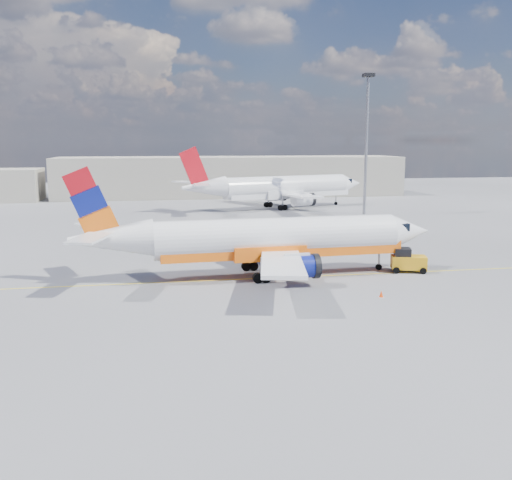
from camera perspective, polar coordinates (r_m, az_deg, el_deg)
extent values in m
plane|color=#58585C|center=(44.96, 3.52, -4.66)|extent=(240.00, 240.00, 0.00)
cube|color=yellow|center=(47.79, 2.69, -3.76)|extent=(70.00, 0.15, 0.01)
cube|color=#A8A291|center=(118.51, -2.52, 6.39)|extent=(70.00, 14.00, 8.00)
cylinder|color=white|center=(47.84, 2.13, 0.36)|extent=(20.68, 4.31, 3.17)
cone|color=white|center=(52.31, 15.07, 0.85)|extent=(3.90, 3.38, 3.17)
cone|color=white|center=(46.18, -14.31, 0.12)|extent=(6.69, 3.37, 3.02)
cube|color=black|center=(51.64, 13.81, 1.36)|extent=(1.70, 2.23, 0.65)
cube|color=orange|center=(48.16, 2.65, -0.88)|extent=(20.65, 3.75, 1.12)
cube|color=white|center=(53.93, -1.13, 0.55)|extent=(6.16, 11.59, 0.75)
cube|color=white|center=(41.45, 2.61, -2.32)|extent=(5.04, 11.56, 0.75)
cylinder|color=navy|center=(52.26, 1.40, -0.74)|extent=(3.45, 1.96, 1.77)
cylinder|color=navy|center=(44.34, 4.11, -2.70)|extent=(3.45, 1.96, 1.77)
cylinder|color=black|center=(52.65, 2.98, -0.67)|extent=(0.57, 1.98, 1.96)
cylinder|color=black|center=(44.80, 5.94, -2.60)|extent=(0.57, 1.98, 1.96)
cube|color=orange|center=(45.85, -16.21, 3.56)|extent=(4.39, 0.52, 5.83)
cube|color=white|center=(49.09, -15.91, 1.33)|extent=(3.60, 5.09, 0.17)
cube|color=white|center=(43.19, -16.27, 0.18)|extent=(3.18, 5.04, 0.17)
cylinder|color=gray|center=(51.45, 12.20, -1.67)|extent=(0.18, 0.18, 1.96)
cylinder|color=black|center=(51.64, 12.16, -2.65)|extent=(0.53, 0.25, 0.52)
cylinder|color=black|center=(50.11, -0.63, -2.62)|extent=(0.86, 0.40, 0.84)
cylinder|color=black|center=(45.86, 0.58, -3.81)|extent=(0.86, 0.40, 0.84)
cylinder|color=white|center=(96.45, 3.02, 5.39)|extent=(22.64, 10.10, 3.50)
cone|color=white|center=(103.82, 9.44, 5.60)|extent=(4.97, 4.57, 3.50)
cone|color=white|center=(89.85, -5.26, 5.26)|extent=(7.87, 5.32, 3.32)
cube|color=black|center=(102.93, 8.80, 5.89)|extent=(2.38, 2.78, 0.72)
cube|color=white|center=(96.81, 3.28, 4.71)|extent=(22.46, 9.52, 1.23)
cube|color=white|center=(102.07, 0.22, 5.14)|extent=(9.24, 12.25, 0.83)
cube|color=white|center=(89.59, 4.49, 4.44)|extent=(4.02, 12.52, 0.83)
cylinder|color=white|center=(100.87, 1.93, 4.52)|extent=(4.12, 2.97, 1.95)
cylinder|color=white|center=(92.94, 4.72, 4.02)|extent=(4.12, 2.97, 1.95)
cylinder|color=black|center=(101.68, 2.75, 4.55)|extent=(1.14, 2.22, 2.16)
cylinder|color=black|center=(93.82, 5.58, 4.07)|extent=(1.14, 2.22, 2.16)
cube|color=#B50D18|center=(89.09, -6.22, 7.23)|extent=(4.70, 1.74, 6.42)
cube|color=white|center=(92.30, -6.93, 5.77)|extent=(4.82, 5.50, 0.19)
cube|color=white|center=(86.18, -5.39, 5.51)|extent=(2.32, 5.17, 0.19)
cylinder|color=gray|center=(102.22, 8.01, 4.21)|extent=(0.23, 0.23, 2.16)
cylinder|color=black|center=(102.32, 7.99, 3.65)|extent=(0.62, 0.41, 0.58)
cylinder|color=black|center=(97.89, 1.23, 3.57)|extent=(1.00, 0.65, 0.93)
cylinder|color=black|center=(93.61, 2.67, 3.27)|extent=(1.00, 0.65, 0.93)
cylinder|color=black|center=(52.09, 13.62, -2.57)|extent=(0.61, 0.37, 0.57)
cylinder|color=black|center=(50.55, 13.85, -2.96)|extent=(0.61, 0.37, 0.57)
cylinder|color=black|center=(52.43, 16.08, -2.60)|extent=(0.61, 0.37, 0.57)
cylinder|color=black|center=(50.91, 16.38, -2.99)|extent=(0.61, 0.37, 0.57)
cube|color=gold|center=(51.36, 15.01, -2.16)|extent=(3.27, 2.34, 1.13)
cube|color=black|center=(51.10, 14.43, -1.16)|extent=(1.68, 1.68, 0.68)
cube|color=white|center=(42.78, 12.40, -5.61)|extent=(0.36, 0.36, 0.04)
cone|color=#FF450A|center=(42.71, 12.42, -5.28)|extent=(0.31, 0.31, 0.47)
cylinder|color=gray|center=(89.25, 10.96, 9.10)|extent=(0.45, 0.45, 20.57)
cube|color=black|center=(89.76, 11.19, 15.87)|extent=(1.54, 1.54, 0.51)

